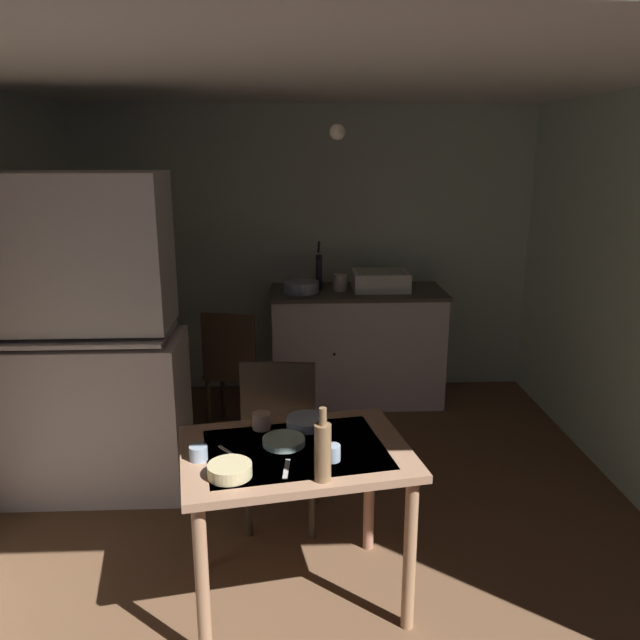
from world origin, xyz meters
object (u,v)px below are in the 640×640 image
(chair_by_counter, at_px, (234,368))
(dining_table, at_px, (296,473))
(hutch_cabinet, at_px, (89,349))
(glass_bottle, at_px, (323,451))
(sink_basin, at_px, (381,280))
(chair_far_side, at_px, (281,440))
(hand_pump, at_px, (319,269))
(mixing_bowl_counter, at_px, (301,287))
(serving_bowl_wide, at_px, (307,422))
(mug_tall, at_px, (199,453))

(chair_by_counter, bearing_deg, dining_table, -76.71)
(hutch_cabinet, relative_size, glass_bottle, 6.20)
(sink_basin, height_order, chair_far_side, sink_basin)
(sink_basin, distance_m, chair_by_counter, 1.37)
(chair_far_side, bearing_deg, hand_pump, 81.33)
(sink_basin, xyz_separation_m, hand_pump, (-0.49, 0.05, 0.09))
(mixing_bowl_counter, bearing_deg, hand_pump, 33.49)
(serving_bowl_wide, bearing_deg, dining_table, -103.49)
(serving_bowl_wide, distance_m, glass_bottle, 0.52)
(hand_pump, distance_m, mixing_bowl_counter, 0.21)
(hutch_cabinet, xyz_separation_m, chair_far_side, (1.13, -0.49, -0.37))
(hand_pump, bearing_deg, serving_bowl_wide, -94.01)
(sink_basin, xyz_separation_m, serving_bowl_wide, (-0.65, -2.18, -0.22))
(sink_basin, xyz_separation_m, chair_by_counter, (-1.13, -0.59, -0.51))
(sink_basin, distance_m, mixing_bowl_counter, 0.64)
(dining_table, height_order, chair_far_side, chair_far_side)
(mixing_bowl_counter, relative_size, serving_bowl_wide, 1.40)
(hutch_cabinet, distance_m, hand_pump, 1.99)
(chair_by_counter, bearing_deg, chair_far_side, -74.03)
(sink_basin, xyz_separation_m, chair_far_side, (-0.78, -1.83, -0.48))
(dining_table, bearing_deg, hutch_cabinet, 138.47)
(chair_by_counter, bearing_deg, mug_tall, -89.38)
(mug_tall, relative_size, glass_bottle, 0.25)
(sink_basin, bearing_deg, chair_far_side, -112.95)
(hutch_cabinet, xyz_separation_m, chair_by_counter, (0.77, 0.76, -0.40))
(serving_bowl_wide, bearing_deg, mixing_bowl_counter, 89.69)
(mixing_bowl_counter, bearing_deg, chair_far_side, -94.56)
(sink_basin, xyz_separation_m, glass_bottle, (-0.60, -2.68, -0.12))
(hutch_cabinet, height_order, hand_pump, hutch_cabinet)
(dining_table, relative_size, serving_bowl_wide, 5.55)
(sink_basin, relative_size, chair_by_counter, 0.47)
(mixing_bowl_counter, distance_m, serving_bowl_wide, 2.13)
(chair_far_side, height_order, mug_tall, chair_far_side)
(hutch_cabinet, distance_m, glass_bottle, 1.87)
(serving_bowl_wide, distance_m, mug_tall, 0.56)
(mixing_bowl_counter, xyz_separation_m, chair_by_counter, (-0.50, -0.54, -0.47))
(sink_basin, relative_size, chair_far_side, 0.44)
(mixing_bowl_counter, relative_size, glass_bottle, 0.90)
(hand_pump, height_order, mug_tall, hand_pump)
(glass_bottle, bearing_deg, hand_pump, 87.77)
(chair_far_side, xyz_separation_m, chair_by_counter, (-0.36, 1.24, -0.03))
(hutch_cabinet, distance_m, mug_tall, 1.39)
(hand_pump, bearing_deg, glass_bottle, -92.23)
(chair_by_counter, distance_m, serving_bowl_wide, 1.68)
(chair_far_side, distance_m, serving_bowl_wide, 0.45)
(mixing_bowl_counter, height_order, chair_far_side, mixing_bowl_counter)
(mixing_bowl_counter, bearing_deg, serving_bowl_wide, -90.31)
(dining_table, bearing_deg, hand_pump, 85.07)
(mug_tall, bearing_deg, chair_far_side, 63.01)
(dining_table, xyz_separation_m, chair_by_counter, (-0.43, 1.82, -0.15))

